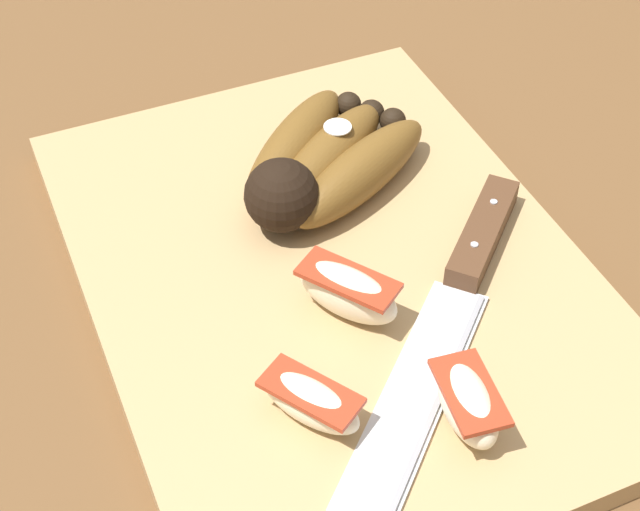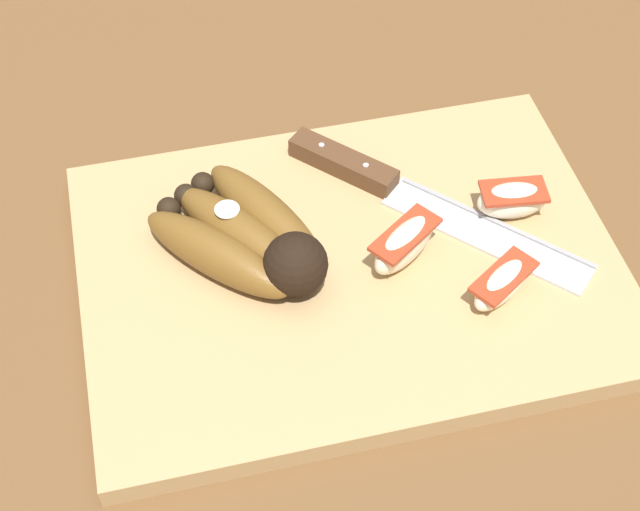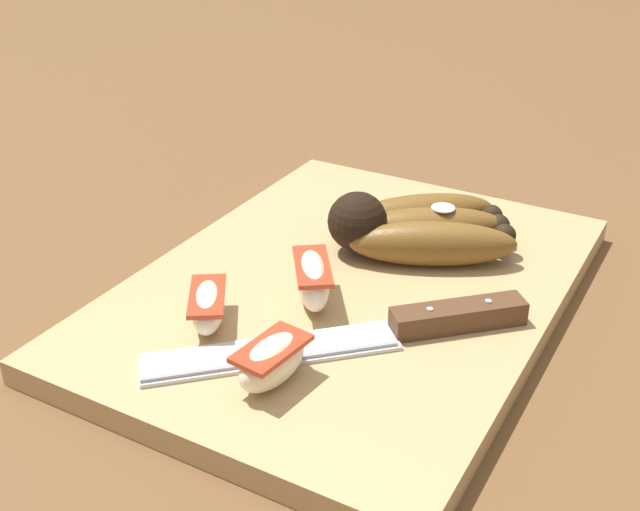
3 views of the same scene
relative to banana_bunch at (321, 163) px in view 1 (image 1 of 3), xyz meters
The scene contains 7 objects.
ground_plane 0.08m from the banana_bunch, 160.89° to the left, with size 6.00×6.00×0.00m, color brown.
cutting_board 0.09m from the banana_bunch, 161.86° to the left, with size 0.43×0.31×0.02m, color tan.
banana_bunch is the anchor object (origin of this frame).
chefs_knife 0.14m from the banana_bunch, 162.53° to the right, with size 0.21×0.22×0.02m.
apple_wedge_near 0.22m from the banana_bunch, behind, with size 0.06×0.04×0.03m.
apple_wedge_middle 0.12m from the banana_bunch, 164.26° to the left, with size 0.07×0.06×0.04m.
apple_wedge_far 0.20m from the banana_bunch, 154.94° to the left, with size 0.07×0.05×0.03m.
Camera 1 is at (-0.41, 0.18, 0.47)m, focal length 54.01 mm.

